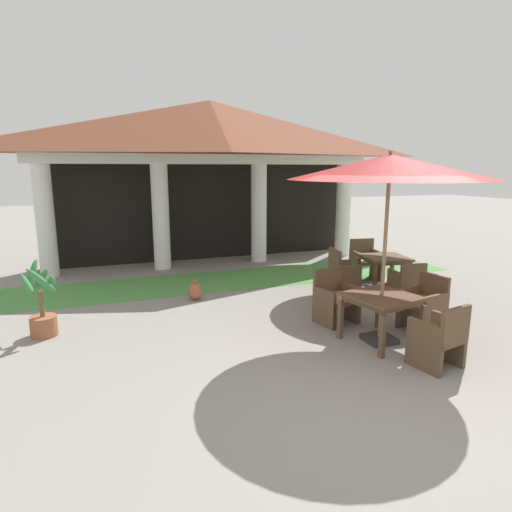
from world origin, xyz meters
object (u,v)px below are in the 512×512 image
(patio_table_mid_left, at_px, (385,261))
(patio_table_near_foreground, at_px, (382,301))
(patio_chair_mid_left_south, at_px, (407,283))
(potted_palm_left_edge, at_px, (42,312))
(patio_chair_near_foreground_south, at_px, (439,338))
(patio_chair_near_foreground_north, at_px, (335,299))
(patio_chair_mid_left_north, at_px, (365,261))
(terracotta_urn, at_px, (195,291))
(patio_chair_mid_left_west, at_px, (343,273))
(patio_umbrella_near_foreground, at_px, (390,168))
(patio_umbrella_mid_left, at_px, (390,172))
(patio_chair_near_foreground_east, at_px, (424,305))

(patio_table_mid_left, bearing_deg, patio_table_near_foreground, -127.16)
(patio_chair_mid_left_south, xyz_separation_m, potted_palm_left_edge, (-6.46, 0.54, 0.00))
(patio_table_mid_left, height_order, patio_chair_mid_left_south, patio_chair_mid_left_south)
(patio_table_mid_left, relative_size, potted_palm_left_edge, 0.83)
(patio_chair_near_foreground_south, bearing_deg, patio_chair_near_foreground_north, 90.00)
(patio_chair_mid_left_north, xyz_separation_m, potted_palm_left_edge, (-6.75, -1.31, -0.04))
(patio_chair_mid_left_south, distance_m, terracotta_urn, 4.16)
(patio_chair_mid_left_north, bearing_deg, patio_chair_near_foreground_north, 56.05)
(patio_chair_near_foreground_south, height_order, patio_chair_mid_left_west, patio_chair_mid_left_west)
(patio_table_near_foreground, xyz_separation_m, patio_chair_mid_left_north, (1.94, 3.30, -0.20))
(patio_umbrella_near_foreground, height_order, patio_table_mid_left, patio_umbrella_near_foreground)
(patio_umbrella_mid_left, height_order, potted_palm_left_edge, patio_umbrella_mid_left)
(patio_chair_mid_left_south, relative_size, potted_palm_left_edge, 0.68)
(patio_chair_near_foreground_east, height_order, patio_chair_near_foreground_south, patio_chair_near_foreground_east)
(patio_chair_near_foreground_south, distance_m, patio_table_mid_left, 3.72)
(patio_chair_near_foreground_south, xyz_separation_m, patio_table_mid_left, (1.59, 3.35, 0.23))
(patio_chair_near_foreground_east, xyz_separation_m, patio_chair_near_foreground_south, (-0.77, -1.19, -0.01))
(patio_chair_near_foreground_south, distance_m, patio_chair_mid_left_north, 4.62)
(patio_table_near_foreground, xyz_separation_m, patio_umbrella_mid_left, (1.80, 2.37, 1.88))
(patio_chair_near_foreground_north, height_order, patio_table_mid_left, patio_chair_near_foreground_north)
(potted_palm_left_edge, bearing_deg, patio_chair_near_foreground_north, -12.36)
(patio_chair_near_foreground_east, xyz_separation_m, patio_chair_mid_left_west, (-0.11, 2.31, 0.01))
(patio_chair_near_foreground_east, relative_size, patio_umbrella_mid_left, 0.31)
(patio_chair_near_foreground_north, relative_size, patio_table_mid_left, 0.89)
(patio_chair_near_foreground_north, height_order, potted_palm_left_edge, potted_palm_left_edge)
(patio_chair_near_foreground_south, xyz_separation_m, patio_chair_mid_left_north, (1.74, 4.28, 0.03))
(patio_chair_near_foreground_north, distance_m, patio_umbrella_mid_left, 3.22)
(potted_palm_left_edge, bearing_deg, patio_table_near_foreground, -22.50)
(potted_palm_left_edge, bearing_deg, patio_chair_mid_left_north, 10.97)
(patio_umbrella_near_foreground, relative_size, patio_chair_mid_left_north, 3.08)
(patio_chair_near_foreground_south, relative_size, patio_table_mid_left, 0.86)
(patio_chair_mid_left_north, bearing_deg, patio_umbrella_near_foreground, 68.42)
(patio_chair_near_foreground_east, xyz_separation_m, potted_palm_left_edge, (-5.79, 1.79, -0.01))
(patio_umbrella_mid_left, bearing_deg, patio_umbrella_near_foreground, -127.16)
(patio_chair_mid_left_north, relative_size, potted_palm_left_edge, 0.77)
(patio_table_mid_left, distance_m, patio_chair_mid_left_north, 0.96)
(patio_umbrella_near_foreground, xyz_separation_m, patio_chair_mid_left_west, (0.87, 2.52, -2.16))
(patio_chair_mid_left_south, bearing_deg, patio_chair_mid_left_north, 90.00)
(patio_table_near_foreground, height_order, patio_umbrella_near_foreground, patio_umbrella_near_foreground)
(patio_chair_near_foreground_east, xyz_separation_m, patio_umbrella_mid_left, (0.82, 2.16, 2.10))
(patio_chair_near_foreground_east, bearing_deg, patio_chair_mid_left_west, -9.06)
(patio_table_near_foreground, bearing_deg, patio_umbrella_mid_left, 52.84)
(patio_table_mid_left, xyz_separation_m, potted_palm_left_edge, (-6.61, -0.38, -0.24))
(patio_chair_near_foreground_south, xyz_separation_m, patio_chair_mid_left_south, (1.45, 2.43, -0.01))
(patio_umbrella_mid_left, relative_size, patio_chair_mid_left_north, 3.07)
(patio_chair_mid_left_west, bearing_deg, patio_table_near_foreground, -10.10)
(patio_chair_near_foreground_east, distance_m, patio_chair_mid_left_north, 3.24)
(patio_chair_near_foreground_north, xyz_separation_m, patio_chair_mid_left_north, (2.15, 2.32, 0.02))
(patio_table_mid_left, bearing_deg, patio_chair_mid_left_west, 171.11)
(patio_chair_mid_left_west, xyz_separation_m, patio_chair_mid_left_south, (0.79, -1.07, -0.03))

